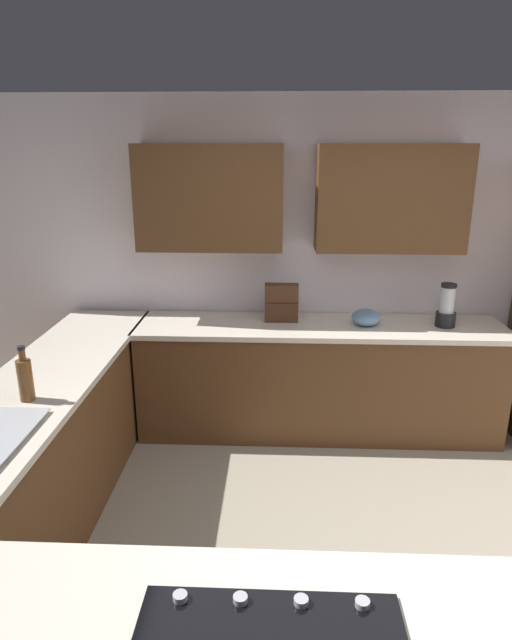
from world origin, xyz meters
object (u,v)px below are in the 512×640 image
at_px(blender, 447,308).
at_px(dish_soap_bottle, 25,378).
at_px(mixing_bowl, 366,317).
at_px(spice_rack, 282,303).

relative_size(blender, dish_soap_bottle, 1.08).
bearing_deg(mixing_bowl, dish_soap_bottle, 34.53).
distance_m(spice_rack, dish_soap_bottle, 2.01).
bearing_deg(blender, dish_soap_bottle, 27.95).
bearing_deg(spice_rack, blender, 176.61).
xyz_separation_m(blender, mixing_bowl, (0.60, 0.00, -0.08)).
bearing_deg(spice_rack, mixing_bowl, 173.50).
bearing_deg(dish_soap_bottle, spice_rack, -133.10).
bearing_deg(mixing_bowl, spice_rack, -6.50).
height_order(blender, dish_soap_bottle, blender).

